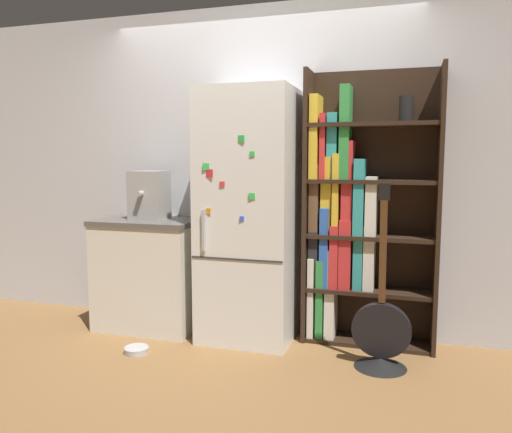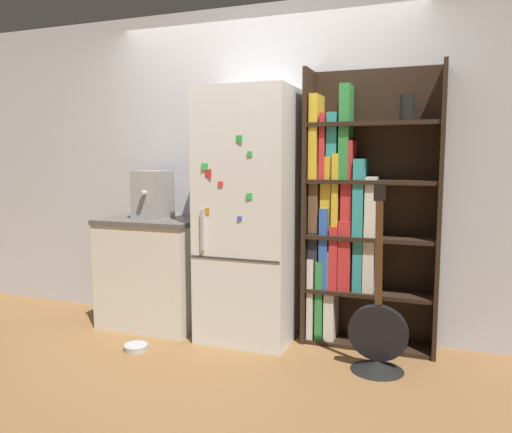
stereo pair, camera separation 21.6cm
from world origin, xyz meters
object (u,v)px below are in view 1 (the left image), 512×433
object	(u,v)px
guitar	(381,342)
pet_bowl	(136,349)
bookshelf	(353,217)
refrigerator	(249,216)
espresso_machine	(149,195)

from	to	relation	value
guitar	pet_bowl	distance (m)	1.72
pet_bowl	bookshelf	bearing A→B (deg)	26.12
refrigerator	guitar	world-z (taller)	refrigerator
bookshelf	pet_bowl	bearing A→B (deg)	-153.88
refrigerator	espresso_machine	size ratio (longest dim) A/B	4.89
guitar	bookshelf	bearing A→B (deg)	118.33
bookshelf	guitar	xyz separation A→B (m)	(0.25, -0.46, -0.78)
espresso_machine	guitar	xyz separation A→B (m)	(1.88, -0.32, -0.92)
guitar	pet_bowl	world-z (taller)	guitar
refrigerator	pet_bowl	world-z (taller)	refrigerator
refrigerator	bookshelf	world-z (taller)	bookshelf
guitar	pet_bowl	xyz separation A→B (m)	(-1.70, -0.25, -0.15)
bookshelf	guitar	bearing A→B (deg)	-61.67
refrigerator	bookshelf	distance (m)	0.79
refrigerator	bookshelf	bearing A→B (deg)	12.27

